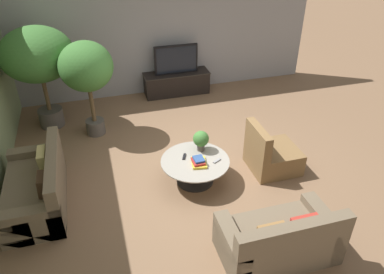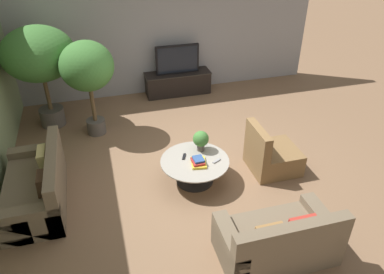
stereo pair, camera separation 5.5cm
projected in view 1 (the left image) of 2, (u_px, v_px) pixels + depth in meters
ground_plane at (199, 166)px, 6.61m from camera, size 24.00×24.00×0.00m
back_wall_stone at (157, 29)px, 8.44m from camera, size 7.40×0.12×3.00m
media_console at (177, 83)px, 8.92m from camera, size 1.55×0.50×0.52m
television at (176, 60)px, 8.61m from camera, size 1.01×0.13×0.67m
coffee_table at (195, 166)px, 6.10m from camera, size 1.12×1.12×0.42m
couch_by_wall at (38, 189)px, 5.65m from camera, size 0.84×1.71×0.84m
couch_near_entry at (279, 240)px, 4.81m from camera, size 1.49×0.84×0.84m
armchair_wicker at (271, 155)px, 6.41m from camera, size 0.80×0.76×0.86m
potted_palm_tall at (38, 57)px, 7.01m from camera, size 1.37×1.37×2.05m
potted_palm_corner at (86, 69)px, 6.80m from camera, size 0.99×0.99×1.88m
potted_plant_tabletop at (201, 139)px, 6.18m from camera, size 0.27×0.27×0.36m
book_stack at (199, 162)px, 5.94m from camera, size 0.27×0.34×0.11m
remote_black at (184, 157)px, 6.11m from camera, size 0.10×0.16×0.02m
remote_silver at (217, 161)px, 6.01m from camera, size 0.16×0.11×0.02m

